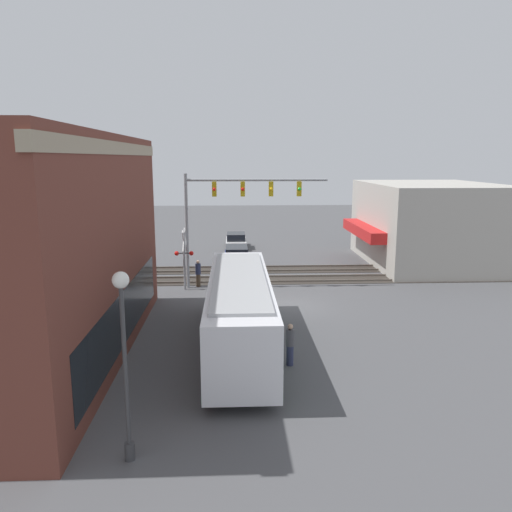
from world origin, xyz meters
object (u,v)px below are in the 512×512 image
object	(u,v)px
streetlamp	(124,351)
pedestrian_near_bus	(290,344)
crossing_signal	(184,253)
parked_car_blue	(237,257)
parked_car_white	(236,241)
pedestrian_at_crossing	(198,273)
city_bus	(240,309)

from	to	relation	value
streetlamp	pedestrian_near_bus	xyz separation A→B (m)	(6.09, -5.05, -2.25)
crossing_signal	streetlamp	size ratio (longest dim) A/B	0.73
parked_car_blue	parked_car_white	distance (m)	7.88
parked_car_blue	crossing_signal	bearing A→B (deg)	153.97
pedestrian_at_crossing	pedestrian_near_bus	bearing A→B (deg)	-160.44
crossing_signal	pedestrian_at_crossing	size ratio (longest dim) A/B	2.23
crossing_signal	pedestrian_at_crossing	xyz separation A→B (m)	(0.68, -0.79, -1.43)
crossing_signal	parked_car_blue	bearing A→B (deg)	-26.03
city_bus	parked_car_blue	size ratio (longest dim) A/B	2.56
parked_car_blue	parked_car_white	world-z (taller)	parked_car_blue
streetlamp	pedestrian_at_crossing	xyz separation A→B (m)	(18.61, -0.60, -2.25)
streetlamp	parked_car_blue	bearing A→B (deg)	-7.16
city_bus	streetlamp	bearing A→B (deg)	158.88
parked_car_white	pedestrian_at_crossing	world-z (taller)	pedestrian_at_crossing
city_bus	parked_car_white	distance (m)	24.54
city_bus	pedestrian_near_bus	xyz separation A→B (m)	(-1.92, -1.95, -0.89)
crossing_signal	streetlamp	distance (m)	17.95
parked_car_blue	pedestrian_near_bus	size ratio (longest dim) A/B	2.77
streetlamp	crossing_signal	bearing A→B (deg)	0.60
streetlamp	city_bus	bearing A→B (deg)	-21.12
crossing_signal	pedestrian_near_bus	distance (m)	13.02
pedestrian_at_crossing	streetlamp	bearing A→B (deg)	178.15
city_bus	pedestrian_near_bus	size ratio (longest dim) A/B	7.09
parked_car_white	pedestrian_near_bus	xyz separation A→B (m)	(-26.44, -1.95, 0.23)
crossing_signal	pedestrian_near_bus	world-z (taller)	crossing_signal
pedestrian_near_bus	parked_car_blue	bearing A→B (deg)	6.01
parked_car_blue	pedestrian_near_bus	world-z (taller)	pedestrian_near_bus
parked_car_blue	streetlamp	bearing A→B (deg)	172.84
city_bus	parked_car_blue	xyz separation A→B (m)	(16.63, -0.00, -1.05)
parked_car_blue	pedestrian_near_bus	xyz separation A→B (m)	(-18.56, -1.95, 0.16)
city_bus	pedestrian_at_crossing	distance (m)	10.92
parked_car_blue	parked_car_white	bearing A→B (deg)	0.00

